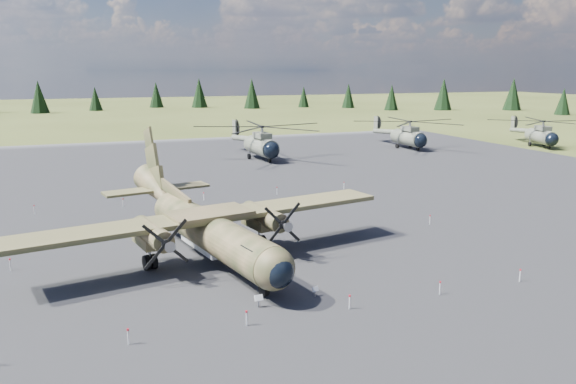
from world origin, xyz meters
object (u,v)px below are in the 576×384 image
object	(u,v)px
helicopter_mid	(408,129)
helicopter_far	(542,128)
transport_plane	(204,222)
helicopter_near	(261,135)

from	to	relation	value
helicopter_mid	helicopter_far	world-z (taller)	helicopter_mid
transport_plane	helicopter_mid	distance (m)	62.73
helicopter_near	helicopter_mid	xyz separation A→B (m)	(27.18, 2.75, -0.23)
transport_plane	helicopter_near	size ratio (longest dim) A/B	1.10
transport_plane	helicopter_far	size ratio (longest dim) A/B	1.16
helicopter_near	transport_plane	bearing A→B (deg)	-116.88
transport_plane	helicopter_near	distance (m)	44.88
helicopter_near	helicopter_mid	bearing A→B (deg)	1.74
transport_plane	helicopter_near	world-z (taller)	transport_plane
helicopter_mid	helicopter_far	size ratio (longest dim) A/B	0.96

